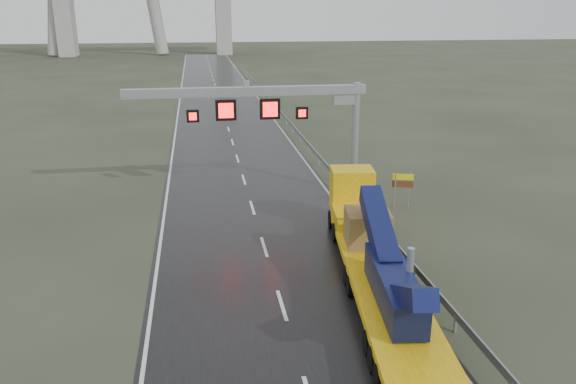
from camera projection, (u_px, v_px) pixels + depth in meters
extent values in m
plane|color=#303525|center=(299.00, 364.00, 19.16)|extent=(400.00, 400.00, 0.00)
cube|color=black|center=(228.00, 129.00, 56.69)|extent=(11.00, 200.00, 0.02)
cube|color=#9F9F9B|center=(353.00, 190.00, 37.05)|extent=(1.20, 1.20, 0.30)
cylinder|color=#989AA1|center=(355.00, 139.00, 35.99)|extent=(0.48, 0.48, 7.20)
cube|color=#989AA1|center=(247.00, 91.00, 33.94)|extent=(14.80, 0.55, 0.55)
cube|color=#989AA1|center=(344.00, 97.00, 35.03)|extent=(1.40, 0.35, 0.90)
cube|color=#989AA1|center=(247.00, 84.00, 33.80)|extent=(0.35, 0.35, 0.35)
cube|color=black|center=(226.00, 110.00, 34.04)|extent=(1.25, 0.25, 1.25)
cube|color=#FF0C0C|center=(226.00, 111.00, 33.90)|extent=(0.90, 0.02, 0.90)
cube|color=black|center=(270.00, 109.00, 34.45)|extent=(1.25, 0.25, 1.25)
cube|color=#FF0C0C|center=(270.00, 109.00, 34.32)|extent=(0.90, 0.02, 0.90)
cube|color=black|center=(193.00, 116.00, 33.82)|extent=(0.75, 0.25, 0.75)
cube|color=#FF0C0C|center=(193.00, 116.00, 33.69)|extent=(0.54, 0.02, 0.54)
cube|color=black|center=(302.00, 113.00, 34.85)|extent=(0.75, 0.25, 0.75)
cube|color=#FF0C0C|center=(302.00, 113.00, 34.71)|extent=(0.54, 0.02, 0.54)
cube|color=#9F9F9B|center=(65.00, 14.00, 141.93)|extent=(4.00, 6.00, 21.00)
cube|color=#9F9F9B|center=(223.00, 14.00, 148.04)|extent=(4.00, 6.00, 21.00)
cube|color=yellow|center=(388.00, 295.00, 21.78)|extent=(4.03, 12.83, 0.32)
cube|color=yellow|center=(360.00, 224.00, 28.00)|extent=(2.46, 1.36, 0.45)
cube|color=yellow|center=(356.00, 218.00, 29.44)|extent=(2.65, 2.97, 1.08)
cube|color=yellow|center=(352.00, 189.00, 30.65)|extent=(2.45, 2.06, 2.34)
cube|color=black|center=(349.00, 180.00, 31.44)|extent=(2.06, 0.30, 1.08)
cube|color=#0E1B44|center=(394.00, 287.00, 20.66)|extent=(1.91, 5.52, 1.26)
cube|color=#0E1B44|center=(379.00, 228.00, 23.32)|extent=(1.50, 5.04, 2.30)
cube|color=#0E1B44|center=(411.00, 297.00, 18.27)|extent=(1.24, 3.64, 2.18)
cylinder|color=#989AA1|center=(410.00, 266.00, 20.43)|extent=(0.30, 0.30, 1.44)
cube|color=olive|center=(368.00, 228.00, 25.93)|extent=(2.21, 2.21, 1.62)
cylinder|color=black|center=(413.00, 370.00, 18.08)|extent=(2.70, 1.21, 0.90)
cylinder|color=black|center=(376.00, 280.00, 24.07)|extent=(2.70, 1.21, 0.90)
cylinder|color=black|center=(351.00, 219.00, 30.99)|extent=(2.54, 1.28, 0.99)
cylinder|color=#989AA1|center=(395.00, 191.00, 33.89)|extent=(0.07, 0.07, 2.17)
cylinder|color=#989AA1|center=(409.00, 190.00, 34.03)|extent=(0.07, 0.07, 2.17)
cube|color=#FBEE0D|center=(403.00, 177.00, 33.70)|extent=(1.22, 0.43, 0.36)
cube|color=brown|center=(403.00, 184.00, 33.84)|extent=(1.22, 0.43, 0.41)
cube|color=red|center=(348.00, 194.00, 34.99)|extent=(0.70, 0.42, 1.13)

